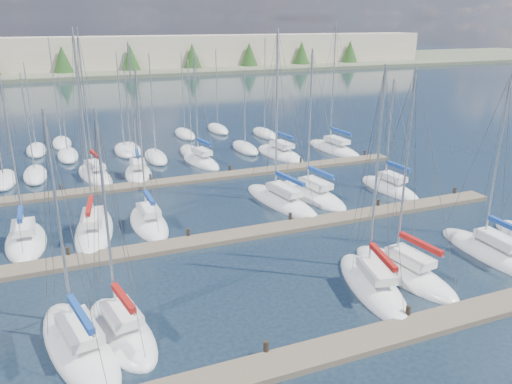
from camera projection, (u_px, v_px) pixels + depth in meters
name	position (u px, v px, depth m)	size (l,w,h in m)	color
ground	(141.00, 124.00, 74.51)	(400.00, 400.00, 0.00)	#1C2B39
dock_near	(351.00, 345.00, 23.72)	(44.00, 1.93, 1.10)	#6B5E4C
dock_mid	(246.00, 234.00, 35.97)	(44.00, 1.93, 1.10)	#6B5E4C
dock_far	(194.00, 179.00, 48.22)	(44.00, 1.93, 1.10)	#6B5E4C
sailboat_b	(79.00, 346.00, 23.65)	(4.52, 9.12, 12.08)	white
sailboat_p	(201.00, 161.00, 54.10)	(3.65, 7.53, 12.45)	white
sailboat_d	(372.00, 285.00, 28.97)	(4.13, 8.50, 13.39)	white
sailboat_l	(312.00, 195.00, 43.88)	(4.03, 9.14, 13.31)	white
sailboat_q	(280.00, 154.00, 57.18)	(4.04, 8.79, 12.28)	white
sailboat_e	(404.00, 272.00, 30.49)	(3.64, 8.47, 13.09)	white
sailboat_i	(94.00, 230.00, 36.55)	(3.99, 9.62, 15.08)	white
sailboat_r	(334.00, 149.00, 59.27)	(3.66, 9.79, 15.43)	white
sailboat_n	(95.00, 175.00, 49.34)	(3.93, 8.60, 14.89)	white
sailboat_o	(138.00, 174.00, 49.73)	(3.34, 7.40, 13.56)	white
sailboat_c	(122.00, 331.00, 24.72)	(3.89, 7.35, 11.90)	white
sailboat_h	(26.00, 241.00, 34.75)	(2.72, 7.09, 12.12)	white
sailboat_f	(491.00, 253.00, 32.91)	(2.51, 8.74, 12.51)	white
sailboat_j	(149.00, 223.00, 37.84)	(2.72, 7.29, 12.34)	white
sailboat_k	(281.00, 201.00, 42.34)	(4.26, 10.26, 14.88)	white
sailboat_m	(389.00, 188.00, 45.56)	(2.76, 7.61, 10.70)	white
distant_boats	(127.00, 149.00, 58.67)	(36.93, 20.75, 13.30)	#9EA0A5
shoreline	(40.00, 45.00, 145.90)	(400.00, 60.00, 38.00)	#666B51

